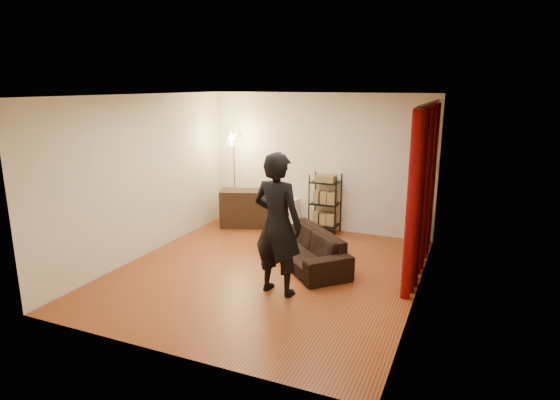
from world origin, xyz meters
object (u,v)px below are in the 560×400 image
at_px(sofa, 304,247).
at_px(wire_shelf, 325,204).
at_px(media_cabinet, 253,208).
at_px(floor_lamp, 234,179).
at_px(storage_boxes, 289,213).
at_px(person, 277,224).

relative_size(sofa, wire_shelf, 1.64).
bearing_deg(media_cabinet, sofa, -62.67).
distance_m(sofa, floor_lamp, 2.61).
xyz_separation_m(storage_boxes, floor_lamp, (-1.09, -0.30, 0.67)).
relative_size(sofa, floor_lamp, 0.99).
xyz_separation_m(sofa, person, (0.03, -1.16, 0.72)).
distance_m(person, wire_shelf, 2.91).
bearing_deg(wire_shelf, floor_lamp, -154.25).
bearing_deg(floor_lamp, storage_boxes, 15.40).
xyz_separation_m(person, floor_lamp, (-2.09, 2.61, -0.03)).
height_order(media_cabinet, floor_lamp, floor_lamp).
xyz_separation_m(media_cabinet, storage_boxes, (0.72, 0.22, -0.07)).
relative_size(person, wire_shelf, 1.70).
relative_size(storage_boxes, floor_lamp, 0.31).
bearing_deg(person, storage_boxes, -62.27).
bearing_deg(floor_lamp, media_cabinet, 13.04).
bearing_deg(wire_shelf, storage_boxes, -164.99).
distance_m(sofa, storage_boxes, 2.00).
distance_m(storage_boxes, floor_lamp, 1.31).
height_order(sofa, storage_boxes, storage_boxes).
height_order(sofa, media_cabinet, media_cabinet).
xyz_separation_m(sofa, floor_lamp, (-2.06, 1.45, 0.69)).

